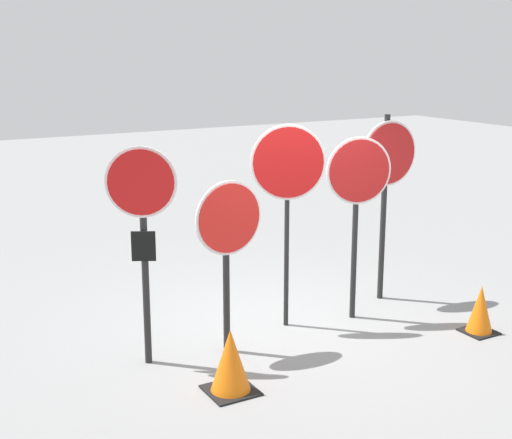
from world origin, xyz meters
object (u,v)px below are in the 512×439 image
Objects in this scene: stop_sign_3 at (358,187)px; stop_sign_4 at (388,170)px; stop_sign_0 at (142,212)px; stop_sign_1 at (228,232)px; traffic_cone_0 at (480,310)px; traffic_cone_1 at (230,361)px; stop_sign_2 at (288,176)px.

stop_sign_4 reaches higher than stop_sign_3.
stop_sign_0 is 0.95× the size of stop_sign_4.
stop_sign_1 is 2.64m from stop_sign_4.
traffic_cone_0 is at bearing 11.28° from stop_sign_0.
traffic_cone_0 is 3.23m from traffic_cone_1.
stop_sign_1 is at bearing 63.39° from traffic_cone_1.
stop_sign_2 is (0.94, 0.33, 0.47)m from stop_sign_1.
stop_sign_4 is 2.08m from traffic_cone_0.
stop_sign_2 is 1.08× the size of stop_sign_3.
stop_sign_0 is 3.61× the size of traffic_cone_1.
stop_sign_0 is 3.46m from stop_sign_4.
traffic_cone_0 is (1.87, -1.27, -1.56)m from stop_sign_2.
stop_sign_3 is at bearing 133.03° from traffic_cone_0.
stop_sign_0 is 1.03× the size of stop_sign_3.
stop_sign_2 is (1.83, 0.16, 0.19)m from stop_sign_0.
traffic_cone_0 is (1.01, -1.08, -1.37)m from stop_sign_3.
stop_sign_0 is 0.94m from stop_sign_1.
traffic_cone_1 is (-0.41, -0.81, -1.05)m from stop_sign_1.
traffic_cone_1 is at bearing -116.79° from stop_sign_2.
traffic_cone_0 is at bearing -31.26° from stop_sign_3.
traffic_cone_0 is 0.89× the size of traffic_cone_1.
stop_sign_2 is 2.34m from traffic_cone_1.
stop_sign_4 is 3.80× the size of traffic_cone_1.
stop_sign_3 is at bearing -152.01° from stop_sign_4.
stop_sign_3 is (2.69, -0.02, 0.00)m from stop_sign_0.
stop_sign_1 is at bearing -167.02° from stop_sign_4.
stop_sign_0 is 1.84m from stop_sign_2.
stop_sign_4 is at bearing 99.94° from traffic_cone_0.
traffic_cone_0 is at bearing -78.52° from stop_sign_4.
stop_sign_4 reaches higher than stop_sign_0.
stop_sign_0 is at bearing -164.79° from stop_sign_3.
stop_sign_0 is at bearing 163.33° from traffic_cone_0.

